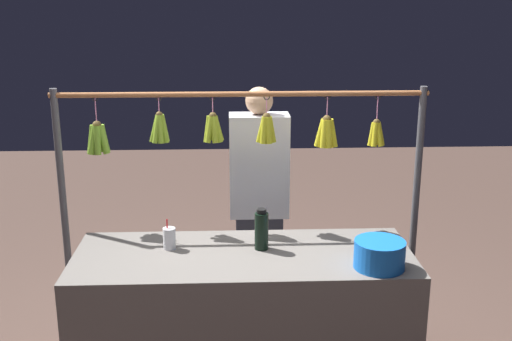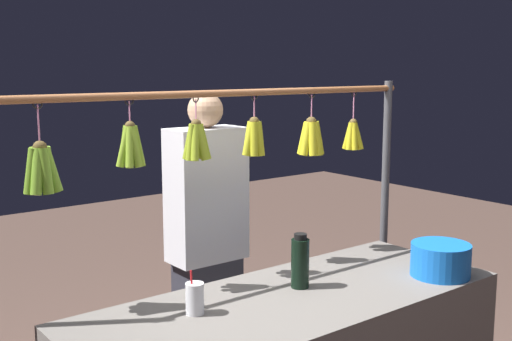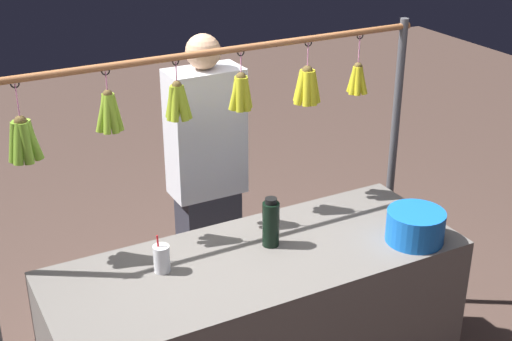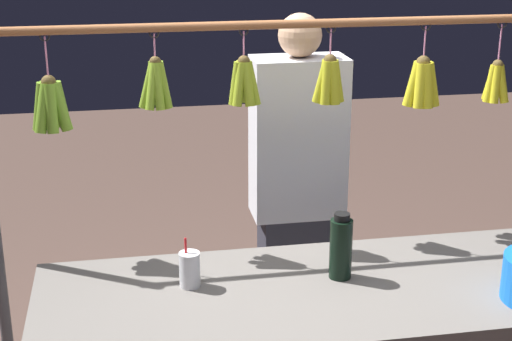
{
  "view_description": "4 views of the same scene",
  "coord_description": "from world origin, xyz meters",
  "px_view_note": "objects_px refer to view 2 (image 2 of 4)",
  "views": [
    {
      "loc": [
        0.06,
        3.17,
        2.23
      ],
      "look_at": [
        -0.07,
        0.0,
        1.34
      ],
      "focal_mm": 43.17,
      "sensor_mm": 36.0,
      "label": 1
    },
    {
      "loc": [
        1.67,
        1.9,
        1.8
      ],
      "look_at": [
        0.19,
        0.0,
        1.41
      ],
      "focal_mm": 44.78,
      "sensor_mm": 36.0,
      "label": 2
    },
    {
      "loc": [
        1.28,
        2.4,
        2.53
      ],
      "look_at": [
        0.01,
        0.0,
        1.28
      ],
      "focal_mm": 49.93,
      "sensor_mm": 36.0,
      "label": 3
    },
    {
      "loc": [
        0.61,
        2.27,
        2.08
      ],
      "look_at": [
        0.2,
        0.0,
        1.29
      ],
      "focal_mm": 54.24,
      "sensor_mm": 36.0,
      "label": 4
    }
  ],
  "objects_px": {
    "vendor_person": "(207,253)",
    "water_bottle": "(300,262)",
    "drink_cup": "(195,298)",
    "blue_bucket": "(440,260)"
  },
  "relations": [
    {
      "from": "drink_cup",
      "to": "vendor_person",
      "type": "xyz_separation_m",
      "value": [
        -0.54,
        -0.73,
        -0.09
      ]
    },
    {
      "from": "water_bottle",
      "to": "drink_cup",
      "type": "height_order",
      "value": "water_bottle"
    },
    {
      "from": "water_bottle",
      "to": "vendor_person",
      "type": "bearing_deg",
      "value": -91.65
    },
    {
      "from": "blue_bucket",
      "to": "drink_cup",
      "type": "height_order",
      "value": "drink_cup"
    },
    {
      "from": "water_bottle",
      "to": "blue_bucket",
      "type": "xyz_separation_m",
      "value": [
        -0.61,
        0.28,
        -0.04
      ]
    },
    {
      "from": "blue_bucket",
      "to": "drink_cup",
      "type": "relative_size",
      "value": 1.53
    },
    {
      "from": "vendor_person",
      "to": "water_bottle",
      "type": "bearing_deg",
      "value": 88.35
    },
    {
      "from": "drink_cup",
      "to": "blue_bucket",
      "type": "bearing_deg",
      "value": 164.94
    },
    {
      "from": "water_bottle",
      "to": "drink_cup",
      "type": "bearing_deg",
      "value": -2.68
    },
    {
      "from": "water_bottle",
      "to": "vendor_person",
      "type": "distance_m",
      "value": 0.77
    }
  ]
}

